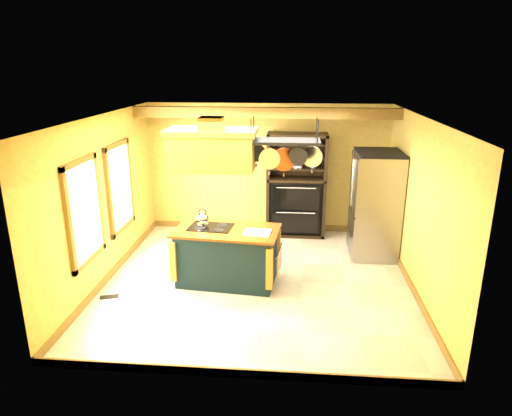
# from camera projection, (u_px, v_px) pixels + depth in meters

# --- Properties ---
(floor) EXTENTS (5.00, 5.00, 0.00)m
(floor) POSITION_uv_depth(u_px,v_px,m) (258.00, 280.00, 7.62)
(floor) COLOR beige
(floor) RESTS_ON ground
(ceiling) EXTENTS (5.00, 5.00, 0.00)m
(ceiling) POSITION_uv_depth(u_px,v_px,m) (258.00, 117.00, 6.81)
(ceiling) COLOR white
(ceiling) RESTS_ON wall_back
(wall_back) EXTENTS (5.00, 0.02, 2.70)m
(wall_back) POSITION_uv_depth(u_px,v_px,m) (267.00, 169.00, 9.59)
(wall_back) COLOR gold
(wall_back) RESTS_ON floor
(wall_front) EXTENTS (5.00, 0.02, 2.70)m
(wall_front) POSITION_uv_depth(u_px,v_px,m) (238.00, 272.00, 4.84)
(wall_front) COLOR gold
(wall_front) RESTS_ON floor
(wall_left) EXTENTS (0.02, 5.00, 2.70)m
(wall_left) POSITION_uv_depth(u_px,v_px,m) (105.00, 199.00, 7.42)
(wall_left) COLOR gold
(wall_left) RESTS_ON floor
(wall_right) EXTENTS (0.02, 5.00, 2.70)m
(wall_right) POSITION_uv_depth(u_px,v_px,m) (419.00, 207.00, 7.01)
(wall_right) COLOR gold
(wall_right) RESTS_ON floor
(ceiling_beam) EXTENTS (5.00, 0.15, 0.20)m
(ceiling_beam) POSITION_uv_depth(u_px,v_px,m) (265.00, 113.00, 8.45)
(ceiling_beam) COLOR brown
(ceiling_beam) RESTS_ON ceiling
(window_near) EXTENTS (0.06, 1.06, 1.56)m
(window_near) POSITION_uv_depth(u_px,v_px,m) (85.00, 212.00, 6.64)
(window_near) COLOR brown
(window_near) RESTS_ON wall_left
(window_far) EXTENTS (0.06, 1.06, 1.56)m
(window_far) POSITION_uv_depth(u_px,v_px,m) (120.00, 187.00, 7.97)
(window_far) COLOR brown
(window_far) RESTS_ON wall_left
(kitchen_island) EXTENTS (1.75, 1.09, 1.11)m
(kitchen_island) POSITION_uv_depth(u_px,v_px,m) (227.00, 255.00, 7.46)
(kitchen_island) COLOR black
(kitchen_island) RESTS_ON floor
(range_hood) EXTENTS (1.36, 0.77, 0.80)m
(range_hood) POSITION_uv_depth(u_px,v_px,m) (212.00, 148.00, 6.94)
(range_hood) COLOR #CC8033
(range_hood) RESTS_ON ceiling
(pot_rack) EXTENTS (1.15, 0.53, 0.83)m
(pot_rack) POSITION_uv_depth(u_px,v_px,m) (285.00, 148.00, 6.85)
(pot_rack) COLOR black
(pot_rack) RESTS_ON ceiling
(refrigerator) EXTENTS (0.83, 0.98, 1.93)m
(refrigerator) POSITION_uv_depth(u_px,v_px,m) (375.00, 207.00, 8.42)
(refrigerator) COLOR gray
(refrigerator) RESTS_ON floor
(hutch) EXTENTS (1.21, 0.55, 2.14)m
(hutch) POSITION_uv_depth(u_px,v_px,m) (296.00, 196.00, 9.47)
(hutch) COLOR black
(hutch) RESTS_ON floor
(floor_register) EXTENTS (0.30, 0.20, 0.01)m
(floor_register) POSITION_uv_depth(u_px,v_px,m) (109.00, 297.00, 7.08)
(floor_register) COLOR black
(floor_register) RESTS_ON floor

